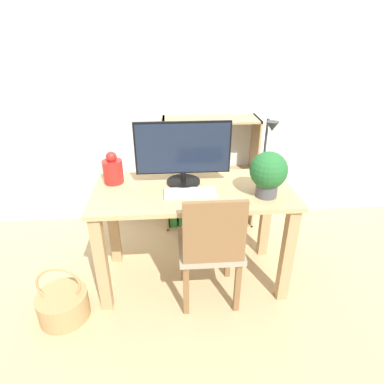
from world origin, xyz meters
The scene contains 11 objects.
ground_plane centered at (0.00, 0.00, 0.00)m, with size 10.00×10.00×0.00m, color tan.
wall_back centered at (0.00, 0.93, 1.30)m, with size 8.00×0.05×2.60m.
desk centered at (0.00, 0.00, 0.58)m, with size 1.28×0.60×0.73m.
monitor centered at (-0.06, 0.10, 0.95)m, with size 0.61×0.22×0.41m.
keyboard centered at (-0.02, -0.07, 0.73)m, with size 0.33×0.14×0.02m.
vase centered at (-0.52, 0.14, 0.82)m, with size 0.13×0.13×0.22m.
desk_lamp centered at (0.49, 0.10, 0.98)m, with size 0.10×0.19×0.41m.
potted_plant centered at (0.44, -0.13, 0.88)m, with size 0.22×0.22×0.28m.
chair centered at (0.09, -0.23, 0.45)m, with size 0.40×0.40×0.82m.
bookshelf centered at (0.07, 0.75, 0.43)m, with size 0.79×0.28×0.99m.
basket centered at (-0.85, -0.30, 0.10)m, with size 0.31×0.31×0.39m.
Camera 1 is at (-0.15, -1.83, 1.64)m, focal length 30.00 mm.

